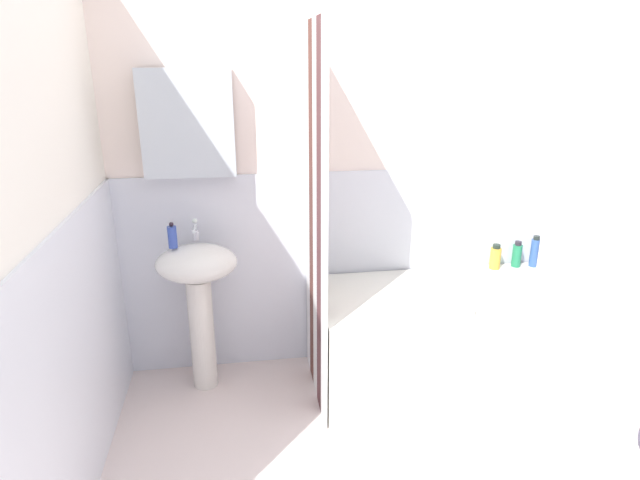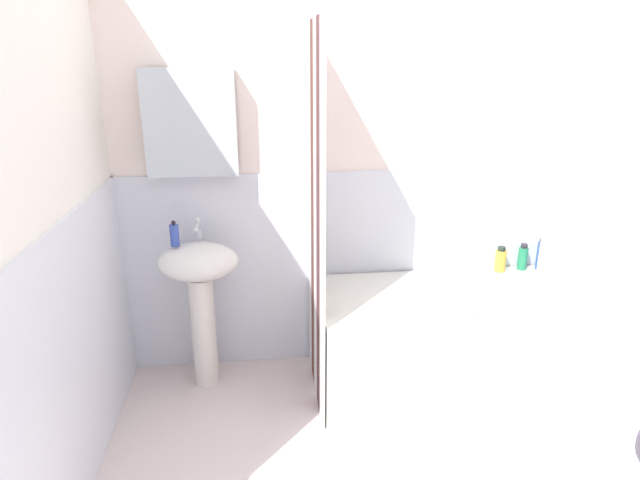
{
  "view_description": "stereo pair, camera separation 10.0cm",
  "coord_description": "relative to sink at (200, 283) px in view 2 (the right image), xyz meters",
  "views": [
    {
      "loc": [
        -0.84,
        -1.74,
        1.84
      ],
      "look_at": [
        -0.44,
        0.83,
        0.93
      ],
      "focal_mm": 30.04,
      "sensor_mm": 36.0,
      "label": 1
    },
    {
      "loc": [
        -0.74,
        -1.75,
        1.84
      ],
      "look_at": [
        -0.44,
        0.83,
        0.93
      ],
      "focal_mm": 30.04,
      "sensor_mm": 36.0,
      "label": 2
    }
  ],
  "objects": [
    {
      "name": "body_wash_bottle",
      "position": [
        1.8,
        0.13,
        0.01
      ],
      "size": [
        0.07,
        0.07,
        0.16
      ],
      "color": "gold",
      "rests_on": "bathtub"
    },
    {
      "name": "lotion_bottle",
      "position": [
        1.95,
        0.14,
        0.01
      ],
      "size": [
        0.06,
        0.06,
        0.17
      ],
      "color": "#1F7A50",
      "rests_on": "bathtub"
    },
    {
      "name": "shower_curtain",
      "position": [
        0.63,
        -0.16,
        0.37
      ],
      "size": [
        0.01,
        0.7,
        2.0
      ],
      "color": "white",
      "rests_on": "ground_plane"
    },
    {
      "name": "wall_back_tiled",
      "position": [
        1.02,
        0.23,
        0.51
      ],
      "size": [
        3.6,
        0.18,
        2.4
      ],
      "color": "white",
      "rests_on": "ground_plane"
    },
    {
      "name": "shampoo_bottle",
      "position": [
        2.06,
        0.13,
        0.03
      ],
      "size": [
        0.05,
        0.05,
        0.2
      ],
      "color": "#32569C",
      "rests_on": "bathtub"
    },
    {
      "name": "towel_folded",
      "position": [
        1.24,
        -0.36,
        -0.02
      ],
      "size": [
        0.35,
        0.25,
        0.07
      ],
      "primitive_type": "cube",
      "rotation": [
        0.0,
        0.0,
        -0.09
      ],
      "color": "silver",
      "rests_on": "bathtub"
    },
    {
      "name": "faucet",
      "position": [
        -0.0,
        0.08,
        0.29
      ],
      "size": [
        0.03,
        0.12,
        0.12
      ],
      "color": "silver",
      "rests_on": "sink"
    },
    {
      "name": "bathtub",
      "position": [
        1.4,
        -0.16,
        -0.35
      ],
      "size": [
        1.51,
        0.7,
        0.57
      ],
      "primitive_type": "cube",
      "color": "silver",
      "rests_on": "ground_plane"
    },
    {
      "name": "soap_dispenser",
      "position": [
        -0.11,
        -0.01,
        0.29
      ],
      "size": [
        0.05,
        0.05,
        0.14
      ],
      "color": "#3149A5",
      "rests_on": "sink"
    },
    {
      "name": "sink",
      "position": [
        0.0,
        0.0,
        0.0
      ],
      "size": [
        0.44,
        0.34,
        0.87
      ],
      "color": "silver",
      "rests_on": "ground_plane"
    },
    {
      "name": "wall_left_tiled",
      "position": [
        -0.48,
        -0.69,
        0.48
      ],
      "size": [
        0.07,
        1.81,
        2.4
      ],
      "color": "white",
      "rests_on": "ground_plane"
    }
  ]
}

